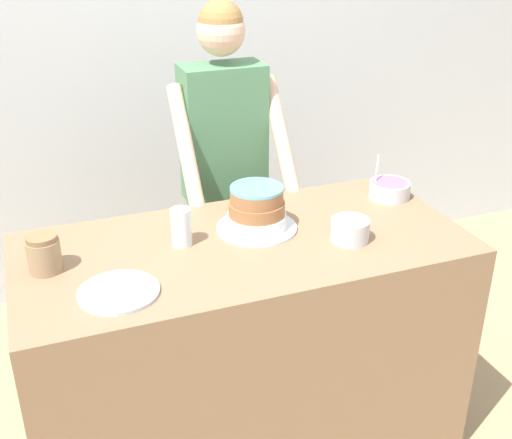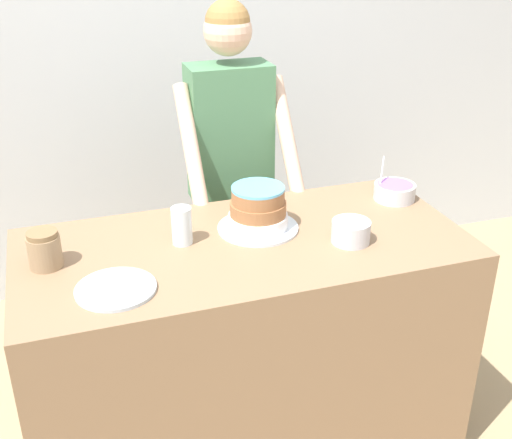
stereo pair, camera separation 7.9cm
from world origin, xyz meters
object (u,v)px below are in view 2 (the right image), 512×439
object	(u,v)px
frosting_bowl_pink	(351,231)
frosting_bowl_purple	(395,191)
cake	(258,210)
drinking_glass	(182,226)
stoneware_jar	(44,250)
person_baker	(231,151)
ceramic_plate	(116,289)

from	to	relation	value
frosting_bowl_pink	frosting_bowl_purple	size ratio (longest dim) A/B	0.81
cake	drinking_glass	distance (m)	0.29
frosting_bowl_pink	stoneware_jar	size ratio (longest dim) A/B	1.07
person_baker	stoneware_jar	xyz separation A→B (m)	(-0.82, -0.62, -0.03)
person_baker	cake	distance (m)	0.58
drinking_glass	ceramic_plate	bearing A→B (deg)	-137.44
frosting_bowl_purple	cake	bearing A→B (deg)	-172.49
frosting_bowl_purple	stoneware_jar	size ratio (longest dim) A/B	1.32
cake	drinking_glass	xyz separation A→B (m)	(-0.29, -0.02, -0.01)
cake	person_baker	bearing A→B (deg)	83.37
stoneware_jar	frosting_bowl_pink	bearing A→B (deg)	-8.88
person_baker	frosting_bowl_purple	size ratio (longest dim) A/B	9.95
frosting_bowl_purple	stoneware_jar	xyz separation A→B (m)	(-1.36, -0.12, 0.03)
person_baker	frosting_bowl_pink	bearing A→B (deg)	-74.86
frosting_bowl_purple	frosting_bowl_pink	bearing A→B (deg)	-139.88
drinking_glass	cake	bearing A→B (deg)	3.95
ceramic_plate	person_baker	bearing A→B (deg)	53.63
person_baker	frosting_bowl_purple	distance (m)	0.74
drinking_glass	stoneware_jar	xyz separation A→B (m)	(-0.46, -0.02, -0.01)
frosting_bowl_pink	frosting_bowl_purple	world-z (taller)	frosting_bowl_purple
cake	stoneware_jar	bearing A→B (deg)	-177.00
cake	frosting_bowl_pink	xyz separation A→B (m)	(0.28, -0.20, -0.03)
drinking_glass	frosting_bowl_purple	bearing A→B (deg)	6.38
person_baker	drinking_glass	bearing A→B (deg)	-120.67
person_baker	frosting_bowl_pink	size ratio (longest dim) A/B	12.22
cake	frosting_bowl_purple	distance (m)	0.62
frosting_bowl_pink	ceramic_plate	bearing A→B (deg)	-175.63
person_baker	stoneware_jar	size ratio (longest dim) A/B	13.10
cake	ceramic_plate	bearing A→B (deg)	-154.53
frosting_bowl_pink	ceramic_plate	world-z (taller)	frosting_bowl_pink
frosting_bowl_pink	stoneware_jar	bearing A→B (deg)	171.12
cake	frosting_bowl_pink	size ratio (longest dim) A/B	2.18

